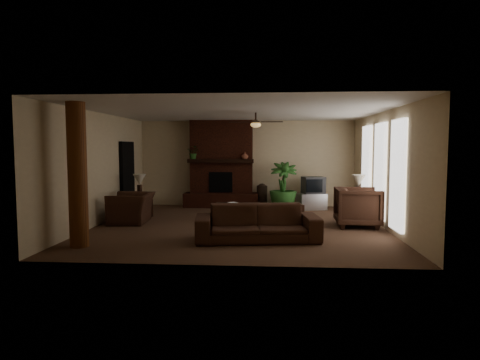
# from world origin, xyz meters

# --- Properties ---
(room_shell) EXTENTS (7.00, 7.00, 7.00)m
(room_shell) POSITION_xyz_m (0.00, 0.00, 1.40)
(room_shell) COLOR brown
(room_shell) RESTS_ON ground
(fireplace) EXTENTS (2.40, 0.70, 2.80)m
(fireplace) POSITION_xyz_m (-0.80, 3.22, 1.16)
(fireplace) COLOR #4B2014
(fireplace) RESTS_ON ground
(windows) EXTENTS (0.08, 3.65, 2.35)m
(windows) POSITION_xyz_m (3.45, 0.20, 1.35)
(windows) COLOR white
(windows) RESTS_ON ground
(log_column) EXTENTS (0.36, 0.36, 2.80)m
(log_column) POSITION_xyz_m (-2.95, -2.40, 1.40)
(log_column) COLOR brown
(log_column) RESTS_ON ground
(doorway) EXTENTS (0.10, 1.00, 2.10)m
(doorway) POSITION_xyz_m (-3.44, 1.80, 1.05)
(doorway) COLOR black
(doorway) RESTS_ON ground
(ceiling_fan) EXTENTS (1.35, 1.35, 0.37)m
(ceiling_fan) POSITION_xyz_m (0.40, 0.30, 2.53)
(ceiling_fan) COLOR black
(ceiling_fan) RESTS_ON ceiling
(sofa) EXTENTS (2.61, 1.05, 0.99)m
(sofa) POSITION_xyz_m (0.50, -1.64, 0.50)
(sofa) COLOR #42281C
(sofa) RESTS_ON ground
(armchair_left) EXTENTS (0.82, 1.20, 1.01)m
(armchair_left) POSITION_xyz_m (-2.79, 0.20, 0.51)
(armchair_left) COLOR #42281C
(armchair_left) RESTS_ON ground
(armchair_right) EXTENTS (1.01, 1.07, 1.06)m
(armchair_right) POSITION_xyz_m (2.91, 0.05, 0.53)
(armchair_right) COLOR #42281C
(armchair_right) RESTS_ON ground
(coffee_table) EXTENTS (1.20, 0.70, 0.43)m
(coffee_table) POSITION_xyz_m (-0.09, 0.78, 0.37)
(coffee_table) COLOR black
(coffee_table) RESTS_ON ground
(ottoman) EXTENTS (0.78, 0.78, 0.40)m
(ottoman) POSITION_xyz_m (1.30, 1.04, 0.20)
(ottoman) COLOR #42281C
(ottoman) RESTS_ON ground
(tv_stand) EXTENTS (0.96, 0.74, 0.50)m
(tv_stand) POSITION_xyz_m (2.07, 2.78, 0.25)
(tv_stand) COLOR #BABABD
(tv_stand) RESTS_ON ground
(tv) EXTENTS (0.75, 0.66, 0.52)m
(tv) POSITION_xyz_m (2.12, 2.82, 0.76)
(tv) COLOR #333335
(tv) RESTS_ON tv_stand
(floor_vase) EXTENTS (0.34, 0.34, 0.77)m
(floor_vase) POSITION_xyz_m (0.52, 3.15, 0.43)
(floor_vase) COLOR #30231A
(floor_vase) RESTS_ON ground
(floor_plant) EXTENTS (0.93, 1.54, 0.83)m
(floor_plant) POSITION_xyz_m (1.18, 2.53, 0.42)
(floor_plant) COLOR #2D5C25
(floor_plant) RESTS_ON ground
(side_table_left) EXTENTS (0.59, 0.59, 0.55)m
(side_table_left) POSITION_xyz_m (-2.80, 0.97, 0.28)
(side_table_left) COLOR black
(side_table_left) RESTS_ON ground
(lamp_left) EXTENTS (0.41, 0.41, 0.65)m
(lamp_left) POSITION_xyz_m (-2.82, 1.02, 1.00)
(lamp_left) COLOR black
(lamp_left) RESTS_ON side_table_left
(side_table_right) EXTENTS (0.54, 0.54, 0.55)m
(side_table_right) POSITION_xyz_m (3.13, 1.11, 0.28)
(side_table_right) COLOR black
(side_table_right) RESTS_ON ground
(lamp_right) EXTENTS (0.45, 0.45, 0.65)m
(lamp_right) POSITION_xyz_m (3.13, 1.08, 1.00)
(lamp_right) COLOR black
(lamp_right) RESTS_ON side_table_right
(mantel_plant) EXTENTS (0.48, 0.51, 0.33)m
(mantel_plant) POSITION_xyz_m (-1.67, 3.00, 1.72)
(mantel_plant) COLOR #2D5C25
(mantel_plant) RESTS_ON fireplace
(mantel_vase) EXTENTS (0.25, 0.26, 0.22)m
(mantel_vase) POSITION_xyz_m (-0.02, 2.93, 1.67)
(mantel_vase) COLOR #95523B
(mantel_vase) RESTS_ON fireplace
(book_a) EXTENTS (0.20, 0.13, 0.29)m
(book_a) POSITION_xyz_m (-0.31, 0.80, 0.57)
(book_a) COLOR #999999
(book_a) RESTS_ON coffee_table
(book_b) EXTENTS (0.21, 0.09, 0.29)m
(book_b) POSITION_xyz_m (0.16, 0.73, 0.58)
(book_b) COLOR #999999
(book_b) RESTS_ON coffee_table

